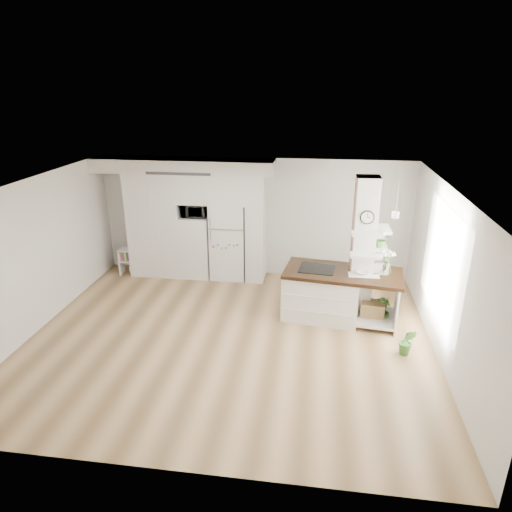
{
  "coord_description": "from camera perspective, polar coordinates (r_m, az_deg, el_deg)",
  "views": [
    {
      "loc": [
        1.44,
        -6.89,
        4.24
      ],
      "look_at": [
        0.35,
        0.9,
        1.23
      ],
      "focal_mm": 32.0,
      "sensor_mm": 36.0,
      "label": 1
    }
  ],
  "objects": [
    {
      "name": "microwave",
      "position": [
        10.25,
        -7.7,
        5.67
      ],
      "size": [
        0.54,
        0.37,
        0.3
      ],
      "primitive_type": "imported",
      "color": "#2D2D2D",
      "rests_on": "cabinet_wall"
    },
    {
      "name": "decor_bowl",
      "position": [
        8.48,
        13.19,
        -2.08
      ],
      "size": [
        0.22,
        0.22,
        0.05
      ],
      "primitive_type": "imported",
      "color": "white",
      "rests_on": "column"
    },
    {
      "name": "window",
      "position": [
        7.96,
        22.29,
        -0.81
      ],
      "size": [
        0.0,
        2.4,
        2.4
      ],
      "primitive_type": "plane",
      "rotation": [
        1.57,
        0.0,
        -1.57
      ],
      "color": "white",
      "rests_on": "room"
    },
    {
      "name": "bookshelf",
      "position": [
        11.03,
        -15.15,
        -0.85
      ],
      "size": [
        0.55,
        0.34,
        0.63
      ],
      "rotation": [
        0.0,
        0.0,
        0.07
      ],
      "color": "white",
      "rests_on": "floor"
    },
    {
      "name": "floor_plant_b",
      "position": [
        8.9,
        15.51,
        -6.55
      ],
      "size": [
        0.34,
        0.34,
        0.48
      ],
      "primitive_type": "imported",
      "rotation": [
        0.0,
        0.0,
        0.33
      ],
      "color": "#418033",
      "rests_on": "floor"
    },
    {
      "name": "floor_plant_a",
      "position": [
        8.0,
        18.37,
        -10.14
      ],
      "size": [
        0.32,
        0.28,
        0.5
      ],
      "primitive_type": "imported",
      "rotation": [
        0.0,
        0.0,
        -0.24
      ],
      "color": "#418033",
      "rests_on": "floor"
    },
    {
      "name": "shelf_plant",
      "position": [
        8.71,
        15.43,
        2.02
      ],
      "size": [
        0.27,
        0.23,
        0.3
      ],
      "primitive_type": "imported",
      "color": "#418033",
      "rests_on": "column"
    },
    {
      "name": "floor",
      "position": [
        8.22,
        -3.33,
        -10.14
      ],
      "size": [
        7.0,
        6.0,
        0.01
      ],
      "primitive_type": "cube",
      "color": "tan",
      "rests_on": "ground"
    },
    {
      "name": "pendant_light",
      "position": [
        7.35,
        9.69,
        3.91
      ],
      "size": [
        0.12,
        0.12,
        0.1
      ],
      "primitive_type": "cylinder",
      "color": "white",
      "rests_on": "room"
    },
    {
      "name": "refrigerator",
      "position": [
        10.33,
        -3.42,
        1.92
      ],
      "size": [
        0.78,
        0.69,
        1.75
      ],
      "color": "white",
      "rests_on": "floor"
    },
    {
      "name": "kitchen_island",
      "position": [
        8.77,
        9.01,
        -4.56
      ],
      "size": [
        2.25,
        1.27,
        1.54
      ],
      "rotation": [
        0.0,
        0.0,
        -0.12
      ],
      "color": "white",
      "rests_on": "floor"
    },
    {
      "name": "cabinet_wall",
      "position": [
        10.35,
        -8.55,
        5.42
      ],
      "size": [
        4.0,
        0.71,
        2.7
      ],
      "color": "white",
      "rests_on": "floor"
    },
    {
      "name": "column",
      "position": [
        8.57,
        13.79,
        0.65
      ],
      "size": [
        0.69,
        0.9,
        2.7
      ],
      "color": "silver",
      "rests_on": "floor"
    },
    {
      "name": "room",
      "position": [
        7.43,
        -3.62,
        2.21
      ],
      "size": [
        7.04,
        6.04,
        2.72
      ],
      "color": "white",
      "rests_on": "ground"
    }
  ]
}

